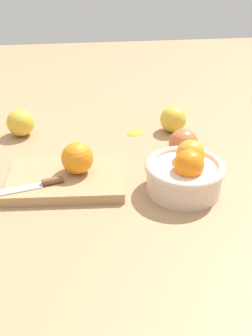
# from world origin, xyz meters

# --- Properties ---
(ground_plane) EXTENTS (2.40, 2.40, 0.00)m
(ground_plane) POSITION_xyz_m (0.00, 0.00, 0.00)
(ground_plane) COLOR tan
(bowl) EXTENTS (0.17, 0.17, 0.10)m
(bowl) POSITION_xyz_m (-0.17, 0.14, 0.04)
(bowl) COLOR beige
(bowl) RESTS_ON ground_plane
(cutting_board) EXTENTS (0.26, 0.19, 0.02)m
(cutting_board) POSITION_xyz_m (0.08, 0.09, 0.01)
(cutting_board) COLOR tan
(cutting_board) RESTS_ON ground_plane
(orange_on_board) EXTENTS (0.07, 0.07, 0.07)m
(orange_on_board) POSITION_xyz_m (0.06, 0.08, 0.06)
(orange_on_board) COLOR orange
(orange_on_board) RESTS_ON cutting_board
(knife) EXTENTS (0.15, 0.05, 0.01)m
(knife) POSITION_xyz_m (0.14, 0.13, 0.03)
(knife) COLOR silver
(knife) RESTS_ON cutting_board
(apple_front_right) EXTENTS (0.07, 0.07, 0.07)m
(apple_front_right) POSITION_xyz_m (0.21, -0.17, 0.04)
(apple_front_right) COLOR gold
(apple_front_right) RESTS_ON ground_plane
(apple_front_left) EXTENTS (0.07, 0.07, 0.07)m
(apple_front_left) POSITION_xyz_m (-0.21, -0.15, 0.04)
(apple_front_left) COLOR gold
(apple_front_left) RESTS_ON ground_plane
(apple_mid_left) EXTENTS (0.07, 0.07, 0.07)m
(apple_mid_left) POSITION_xyz_m (-0.20, 0.00, 0.04)
(apple_mid_left) COLOR #CC6638
(apple_mid_left) RESTS_ON ground_plane
(citrus_peel) EXTENTS (0.06, 0.06, 0.01)m
(citrus_peel) POSITION_xyz_m (-0.10, -0.15, 0.00)
(citrus_peel) COLOR orange
(citrus_peel) RESTS_ON ground_plane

